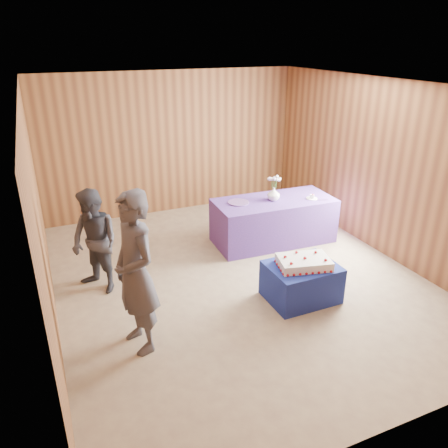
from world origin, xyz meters
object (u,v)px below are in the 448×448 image
cake_table (301,282)px  vase (274,194)px  guest_right (95,242)px  serving_table (273,221)px  guest_left (136,274)px  sheet_cake (304,262)px

cake_table → vase: (0.52, 1.72, 0.61)m
vase → guest_right: bearing=-171.9°
serving_table → guest_right: guest_right is taller
serving_table → vase: (-0.02, -0.00, 0.48)m
cake_table → guest_right: bearing=151.5°
cake_table → vase: 1.90m
guest_right → vase: bearing=65.3°
vase → guest_left: (-2.71, -1.82, 0.07)m
vase → guest_left: bearing=-146.1°
cake_table → serving_table: (0.54, 1.73, 0.12)m
cake_table → guest_left: 2.29m
guest_left → vase: bearing=110.9°
cake_table → guest_left: size_ratio=0.49×
sheet_cake → guest_right: bearing=164.5°
guest_left → guest_right: guest_left is taller
serving_table → guest_left: size_ratio=1.08×
sheet_cake → serving_table: bearing=86.0°
vase → guest_right: (-2.95, -0.42, -0.13)m
sheet_cake → vase: vase is taller
serving_table → sheet_cake: 1.85m
cake_table → sheet_cake: bearing=-97.6°
vase → guest_left: 3.27m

